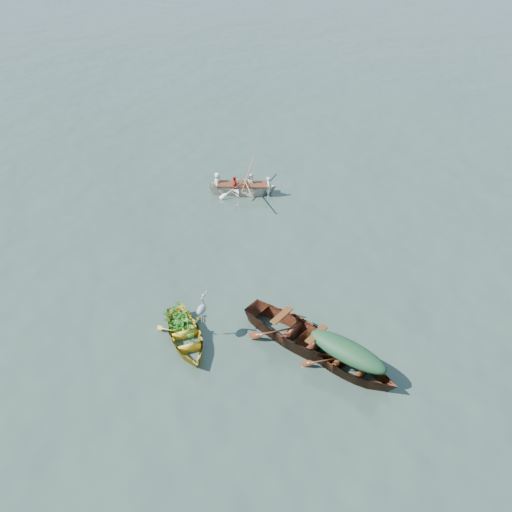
% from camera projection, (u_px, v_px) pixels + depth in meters
% --- Properties ---
extents(ground, '(140.00, 140.00, 0.00)m').
position_uv_depth(ground, '(203.00, 342.00, 14.27)').
color(ground, '#2E4138').
rests_on(ground, ground).
extents(yellow_dinghy, '(3.09, 3.18, 0.83)m').
position_uv_depth(yellow_dinghy, '(186.00, 342.00, 14.29)').
color(yellow_dinghy, gold).
rests_on(yellow_dinghy, ground).
extents(green_tarp_boat, '(4.31, 2.42, 0.94)m').
position_uv_depth(green_tarp_boat, '(345.00, 369.00, 13.46)').
color(green_tarp_boat, '#572D14').
rests_on(green_tarp_boat, ground).
extents(open_wooden_boat, '(5.12, 2.93, 1.17)m').
position_uv_depth(open_wooden_boat, '(297.00, 343.00, 14.24)').
color(open_wooden_boat, '#531F14').
rests_on(open_wooden_boat, ground).
extents(rowed_boat, '(4.14, 2.47, 0.93)m').
position_uv_depth(rowed_boat, '(243.00, 194.00, 21.42)').
color(rowed_boat, white).
rests_on(rowed_boat, ground).
extents(green_tarp_cover, '(2.37, 1.33, 0.52)m').
position_uv_depth(green_tarp_cover, '(348.00, 350.00, 13.03)').
color(green_tarp_cover, '#193E21').
rests_on(green_tarp_cover, green_tarp_boat).
extents(thwart_benches, '(2.61, 1.61, 0.04)m').
position_uv_depth(thwart_benches, '(299.00, 328.00, 13.89)').
color(thwart_benches, '#4C2911').
rests_on(thwart_benches, open_wooden_boat).
extents(heron, '(0.48, 0.48, 0.92)m').
position_uv_depth(heron, '(202.00, 313.00, 13.98)').
color(heron, '#9B9FA4').
rests_on(heron, yellow_dinghy).
extents(dinghy_weeds, '(1.13, 1.14, 0.60)m').
position_uv_depth(dinghy_weeds, '(180.00, 311.00, 14.30)').
color(dinghy_weeds, '#23741E').
rests_on(dinghy_weeds, yellow_dinghy).
extents(rowers, '(2.98, 1.95, 0.76)m').
position_uv_depth(rowers, '(243.00, 176.00, 20.93)').
color(rowers, silver).
rests_on(rowers, rowed_boat).
extents(oars, '(1.45, 2.65, 0.06)m').
position_uv_depth(oars, '(243.00, 183.00, 21.13)').
color(oars, brown).
rests_on(oars, rowed_boat).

